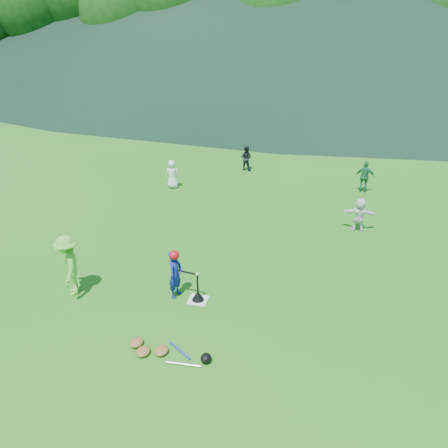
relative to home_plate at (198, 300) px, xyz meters
name	(u,v)px	position (x,y,z in m)	size (l,w,h in m)	color
ground	(198,300)	(0.00, 0.00, -0.01)	(120.00, 120.00, 0.00)	#1D6116
home_plate	(198,300)	(0.00, 0.00, 0.00)	(0.45, 0.45, 0.02)	silver
baseball	(197,274)	(0.00, 0.00, 0.73)	(0.08, 0.08, 0.08)	white
batter_child	(175,274)	(-0.57, 0.06, 0.60)	(0.44, 0.29, 1.22)	navy
adult_coach	(69,266)	(-3.09, -0.47, 0.77)	(1.01, 0.58, 1.57)	#62BF38
fielder_a	(172,174)	(-3.33, 7.16, 0.56)	(0.56, 0.36, 1.14)	white
fielder_b	(246,158)	(-0.97, 10.14, 0.54)	(0.54, 0.42, 1.11)	black
fielder_c	(365,177)	(4.05, 8.59, 0.62)	(0.73, 0.31, 1.25)	#216E40
fielder_d	(359,215)	(3.79, 4.97, 0.54)	(1.02, 0.32, 1.10)	white
batting_tee	(198,296)	(0.00, 0.00, 0.12)	(0.30, 0.30, 0.68)	black
batter_gear	(175,256)	(-0.55, 0.06, 1.09)	(0.73, 0.26, 0.58)	red
equipment_pile	(161,351)	(-0.16, -1.95, 0.06)	(1.80, 0.63, 0.19)	olive
outfield_fence	(304,95)	(0.00, 28.00, 0.69)	(70.07, 0.08, 1.33)	gray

